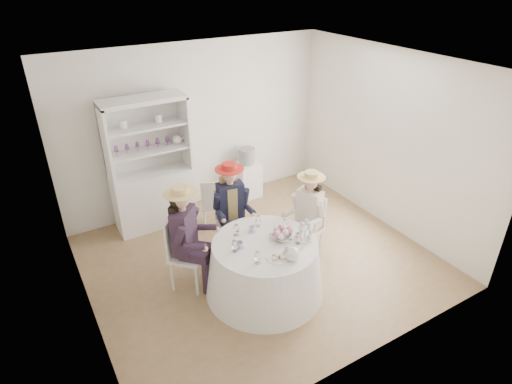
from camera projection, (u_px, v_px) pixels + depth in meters
ground at (260, 260)px, 6.05m from camera, size 4.50×4.50×0.00m
ceiling at (261, 66)px, 4.76m from camera, size 4.50×4.50×0.00m
wall_back at (196, 128)px, 6.92m from camera, size 4.50×0.00×4.50m
wall_front at (373, 258)px, 3.89m from camera, size 4.50×0.00×4.50m
wall_left at (73, 223)px, 4.40m from camera, size 0.00×4.50×4.50m
wall_right at (388, 141)px, 6.41m from camera, size 0.00×4.50×4.50m
tea_table at (265, 268)px, 5.32m from camera, size 1.49×1.49×0.74m
hutch at (152, 182)px, 6.57m from camera, size 1.32×0.73×2.06m
side_table at (247, 179)px, 7.57m from camera, size 0.43×0.43×0.63m
hatbox at (247, 156)px, 7.36m from camera, size 0.28×0.28×0.28m
guest_left at (186, 233)px, 5.21m from camera, size 0.61×0.61×1.44m
guest_mid at (231, 204)px, 5.87m from camera, size 0.52×0.54×1.39m
guest_right at (308, 210)px, 5.80m from camera, size 0.55×0.50×1.32m
spare_chair at (213, 203)px, 6.54m from camera, size 0.47×0.47×0.87m
teacup_a at (240, 245)px, 5.04m from camera, size 0.10×0.10×0.07m
teacup_b at (252, 229)px, 5.34m from camera, size 0.09×0.09×0.07m
teacup_c at (280, 232)px, 5.30m from camera, size 0.09×0.09×0.06m
flower_bowl at (281, 238)px, 5.19m from camera, size 0.31×0.31×0.06m
flower_arrangement at (282, 232)px, 5.17m from camera, size 0.21×0.21×0.08m
table_teapot at (292, 254)px, 4.82m from camera, size 0.24×0.17×0.18m
sandwich_plate at (278, 257)px, 4.87m from camera, size 0.26×0.26×0.06m
cupcake_stand at (305, 232)px, 5.19m from camera, size 0.25×0.25×0.23m
stemware_set at (265, 238)px, 5.10m from camera, size 0.84×0.84×0.15m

